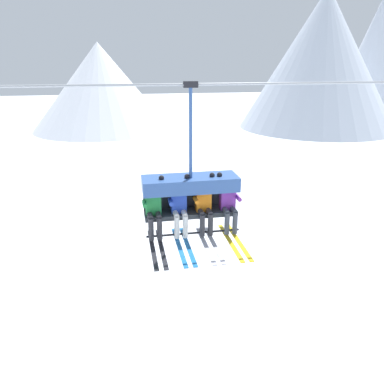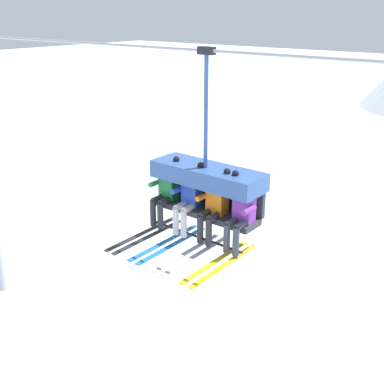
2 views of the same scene
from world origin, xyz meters
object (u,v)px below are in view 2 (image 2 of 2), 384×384
object	(u,v)px
skier_blue	(188,198)
skier_orange	(213,205)
skier_green	(165,191)
chairlift_chair	(208,182)
skier_purple	(240,213)

from	to	relation	value
skier_blue	skier_orange	world-z (taller)	same
skier_green	skier_blue	xyz separation A→B (m)	(0.54, 0.00, 0.00)
chairlift_chair	skier_purple	size ratio (longest dim) A/B	1.82
chairlift_chair	skier_blue	size ratio (longest dim) A/B	1.82
skier_orange	skier_green	bearing A→B (deg)	180.00
chairlift_chair	skier_green	size ratio (longest dim) A/B	1.82
chairlift_chair	skier_blue	world-z (taller)	chairlift_chair
skier_orange	skier_purple	world-z (taller)	same
skier_green	skier_orange	bearing A→B (deg)	0.00
skier_blue	skier_purple	world-z (taller)	same
chairlift_chair	skier_orange	distance (m)	0.45
skier_blue	skier_purple	xyz separation A→B (m)	(1.06, 0.00, 0.00)
skier_green	skier_blue	bearing A→B (deg)	0.00
skier_orange	skier_purple	size ratio (longest dim) A/B	1.00
skier_orange	skier_purple	distance (m)	0.53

